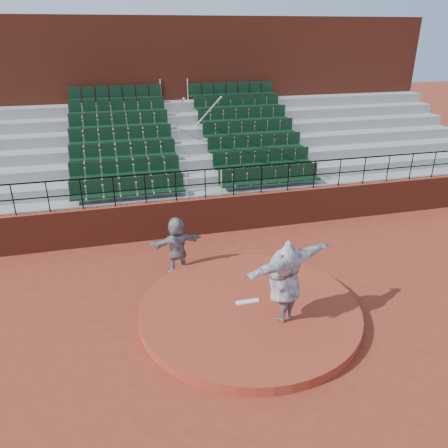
% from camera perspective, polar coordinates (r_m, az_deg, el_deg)
% --- Properties ---
extents(ground, '(90.00, 90.00, 0.00)m').
position_cam_1_polar(ground, '(11.24, 3.30, -11.62)').
color(ground, maroon).
rests_on(ground, ground).
extents(pitchers_mound, '(5.50, 5.50, 0.25)m').
position_cam_1_polar(pitchers_mound, '(11.17, 3.31, -11.09)').
color(pitchers_mound, '#9C3723').
rests_on(pitchers_mound, ground).
extents(pitching_rubber, '(0.60, 0.15, 0.03)m').
position_cam_1_polar(pitching_rubber, '(11.21, 3.09, -10.08)').
color(pitching_rubber, white).
rests_on(pitching_rubber, pitchers_mound).
extents(boundary_wall, '(24.00, 0.30, 1.30)m').
position_cam_1_polar(boundary_wall, '(15.16, -2.39, 1.13)').
color(boundary_wall, maroon).
rests_on(boundary_wall, ground).
extents(wall_railing, '(24.04, 0.05, 1.03)m').
position_cam_1_polar(wall_railing, '(14.68, -2.49, 6.10)').
color(wall_railing, black).
rests_on(wall_railing, boundary_wall).
extents(seating_deck, '(24.00, 5.97, 4.63)m').
position_cam_1_polar(seating_deck, '(18.27, -4.93, 7.76)').
color(seating_deck, '#979892').
rests_on(seating_deck, ground).
extents(press_box_facade, '(24.00, 3.00, 7.10)m').
position_cam_1_polar(press_box_facade, '(21.67, -7.05, 15.92)').
color(press_box_facade, maroon).
rests_on(press_box_facade, ground).
extents(pitcher, '(2.62, 1.62, 2.07)m').
position_cam_1_polar(pitcher, '(10.17, 7.95, -7.35)').
color(pitcher, black).
rests_on(pitcher, pitchers_mound).
extents(fielder, '(1.65, 0.75, 1.72)m').
position_cam_1_polar(fielder, '(12.68, -6.18, -2.77)').
color(fielder, black).
rests_on(fielder, ground).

